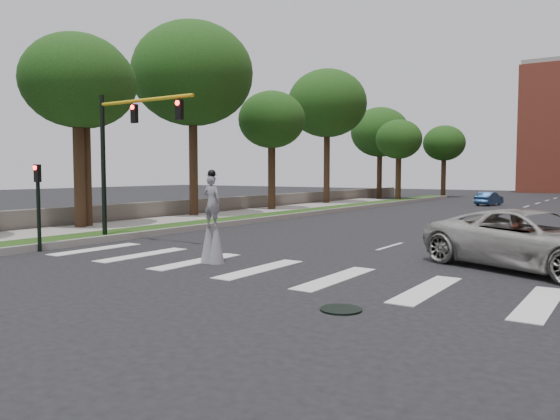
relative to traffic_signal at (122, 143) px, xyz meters
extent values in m
plane|color=black|center=(9.78, -3.00, -4.15)|extent=(160.00, 160.00, 0.00)
cube|color=#1D3C11|center=(-1.72, 17.00, -4.03)|extent=(2.00, 60.00, 0.25)
cube|color=gray|center=(-0.67, 17.00, -4.01)|extent=(0.20, 60.00, 0.28)
cube|color=gray|center=(-4.72, 7.00, -4.06)|extent=(4.00, 60.00, 0.18)
cube|color=#5D5850|center=(-7.22, 19.00, -3.60)|extent=(0.50, 56.00, 1.10)
cylinder|color=black|center=(12.78, -5.00, -4.13)|extent=(0.90, 0.90, 0.04)
cylinder|color=black|center=(-1.22, 0.00, -1.05)|extent=(0.20, 0.20, 6.20)
cylinder|color=gold|center=(1.38, 0.00, 1.65)|extent=(5.20, 0.14, 0.14)
cube|color=black|center=(0.78, 0.00, 1.15)|extent=(0.28, 0.18, 0.75)
cylinder|color=#FF0C0C|center=(0.78, -0.10, 1.40)|extent=(0.18, 0.06, 0.18)
cube|color=black|center=(3.28, 0.00, 1.15)|extent=(0.28, 0.18, 0.75)
cylinder|color=#FF0C0C|center=(3.28, -0.10, 1.40)|extent=(0.18, 0.06, 0.18)
cylinder|color=black|center=(-0.52, -3.50, -2.65)|extent=(0.14, 0.14, 3.00)
cube|color=black|center=(-0.52, -3.50, -1.25)|extent=(0.25, 0.16, 0.65)
cylinder|color=#FF0C0C|center=(-0.52, -3.60, -1.05)|extent=(0.16, 0.05, 0.16)
cylinder|color=#312013|center=(6.68, -1.90, -3.58)|extent=(0.07, 0.07, 1.15)
cylinder|color=#312013|center=(6.36, -1.91, -3.58)|extent=(0.07, 0.07, 1.15)
cone|color=slate|center=(6.68, -1.90, -3.43)|extent=(0.52, 0.52, 1.44)
cone|color=slate|center=(6.36, -1.91, -3.43)|extent=(0.52, 0.52, 1.44)
imported|color=slate|center=(6.52, -1.90, -2.16)|extent=(0.63, 0.43, 1.68)
sphere|color=black|center=(6.52, -1.90, -1.26)|extent=(0.26, 0.26, 0.26)
cylinder|color=black|center=(6.52, -1.90, -1.31)|extent=(0.34, 0.34, 0.02)
cube|color=yellow|center=(6.51, -1.76, -1.69)|extent=(0.22, 0.05, 0.10)
imported|color=#B6B4AC|center=(15.36, 2.44, -3.24)|extent=(7.18, 5.39, 1.81)
imported|color=navy|center=(6.74, 34.86, -3.56)|extent=(1.79, 3.73, 1.18)
cylinder|color=#312013|center=(-5.80, 2.52, -1.11)|extent=(0.56, 0.56, 6.09)
ellipsoid|color=#13350F|center=(-5.80, 2.52, 3.26)|extent=(5.28, 5.28, 4.49)
cylinder|color=#312013|center=(-6.05, 10.84, -0.54)|extent=(0.56, 0.56, 7.23)
ellipsoid|color=#13350F|center=(-6.05, 10.84, 5.01)|extent=(7.72, 7.72, 6.56)
cylinder|color=#312013|center=(-5.17, 18.40, -1.36)|extent=(0.56, 0.56, 5.58)
ellipsoid|color=#13350F|center=(-5.17, 18.40, 2.68)|extent=(4.99, 4.99, 4.24)
cylinder|color=#312013|center=(-5.82, 28.09, -0.50)|extent=(0.56, 0.56, 7.29)
ellipsoid|color=#13350F|center=(-5.82, 28.09, 4.92)|extent=(7.12, 7.12, 6.06)
cylinder|color=#312013|center=(-6.22, 40.79, -1.30)|extent=(0.56, 0.56, 5.71)
ellipsoid|color=#13350F|center=(-6.22, 40.79, 3.15)|extent=(6.36, 6.36, 5.40)
cylinder|color=#312013|center=(-2.31, 36.42, -1.63)|extent=(0.56, 0.56, 5.03)
ellipsoid|color=#13350F|center=(-2.31, 36.42, 2.02)|extent=(4.57, 4.57, 3.89)
cylinder|color=#312013|center=(-1.44, 48.26, -1.61)|extent=(0.56, 0.56, 5.08)
ellipsoid|color=#13350F|center=(-1.44, 48.26, 2.14)|extent=(4.82, 4.82, 4.10)
cylinder|color=#312013|center=(-5.52, 1.94, -1.10)|extent=(0.56, 0.56, 6.10)
ellipsoid|color=#13350F|center=(-5.52, 1.94, 3.32)|extent=(5.47, 5.47, 4.65)
camera|label=1|loc=(18.06, -15.24, -1.20)|focal=35.00mm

